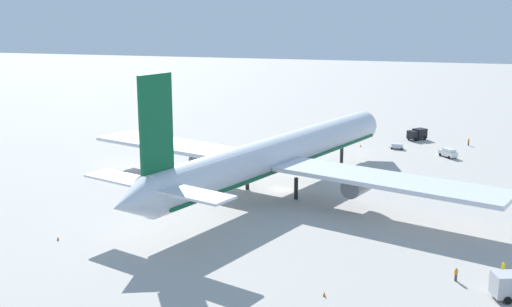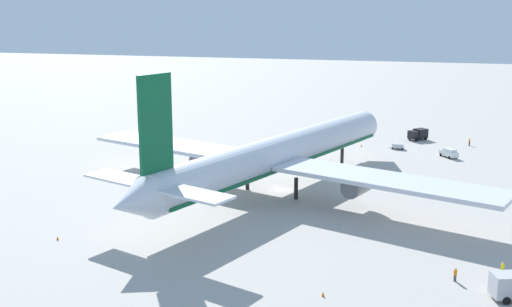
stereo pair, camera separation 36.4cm
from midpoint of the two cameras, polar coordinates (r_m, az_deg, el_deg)
ground_plane at (r=112.13m, az=2.43°, el=-3.34°), size 600.00×600.00×0.00m
airliner at (r=109.29m, az=2.05°, el=-0.13°), size 75.41×78.55×23.34m
service_truck_2 at (r=159.99m, az=14.71°, el=1.75°), size 5.17×5.02×2.73m
service_van at (r=142.80m, az=17.34°, el=0.07°), size 4.64×4.23×1.97m
baggage_cart_0 at (r=176.74m, az=-10.27°, el=2.78°), size 3.55×2.45×1.50m
baggage_cart_1 at (r=148.27m, az=12.94°, el=0.66°), size 1.74×3.61×1.25m
ground_worker_0 at (r=82.56m, az=21.78°, el=-9.77°), size 0.40×0.40×1.69m
ground_worker_1 at (r=79.01m, az=17.93°, el=-10.51°), size 0.51×0.51×1.65m
ground_worker_4 at (r=156.72m, az=19.04°, el=1.00°), size 0.51×0.51×1.74m
traffic_cone_0 at (r=72.28m, az=6.31°, el=-12.68°), size 0.36×0.36×0.55m
traffic_cone_1 at (r=149.44m, az=-8.28°, el=0.79°), size 0.36×0.36×0.55m
traffic_cone_2 at (r=92.43m, az=-17.63°, el=-7.39°), size 0.36×0.36×0.55m
traffic_cone_4 at (r=149.38m, az=9.71°, el=0.73°), size 0.36×0.36×0.55m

